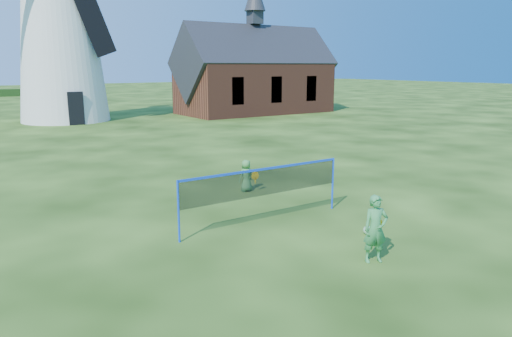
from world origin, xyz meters
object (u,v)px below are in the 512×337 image
(player_girl, at_px, (375,229))
(player_boy, at_px, (246,176))
(play_ball, at_px, (367,230))
(chapel, at_px, (255,76))
(windmill, at_px, (59,29))
(badminton_net, at_px, (264,183))

(player_girl, relative_size, player_boy, 1.38)
(player_boy, relative_size, play_ball, 4.95)
(chapel, bearing_deg, player_girl, -119.52)
(player_girl, bearing_deg, windmill, 110.87)
(player_boy, bearing_deg, chapel, -129.26)
(badminton_net, distance_m, player_girl, 3.52)
(chapel, distance_m, badminton_net, 31.67)
(windmill, height_order, badminton_net, windmill)
(windmill, height_order, player_girl, windmill)
(chapel, height_order, play_ball, chapel)
(badminton_net, height_order, player_boy, badminton_net)
(play_ball, bearing_deg, player_boy, 92.39)
(player_girl, bearing_deg, player_boy, 104.41)
(windmill, relative_size, badminton_net, 4.05)
(chapel, xyz_separation_m, player_boy, (-15.94, -23.20, -2.77))
(player_boy, xyz_separation_m, play_ball, (0.22, -5.34, -0.44))
(badminton_net, xyz_separation_m, player_girl, (0.53, -3.46, -0.39))
(badminton_net, bearing_deg, player_girl, -81.24)
(chapel, bearing_deg, windmill, 170.74)
(chapel, relative_size, badminton_net, 2.76)
(player_boy, bearing_deg, badminton_net, 60.13)
(badminton_net, bearing_deg, play_ball, -51.94)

